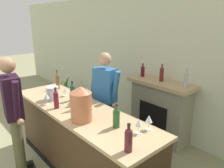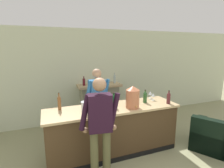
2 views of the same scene
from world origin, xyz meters
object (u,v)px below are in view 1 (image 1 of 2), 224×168
Objects in this scene: fireplace_stone at (160,110)px; wine_glass_mid_counter at (149,119)px; wine_bottle_chardonnay_pale at (56,99)px; wine_bottle_merlot_tall at (78,100)px; wine_bottle_rose_blush at (116,117)px; person_customer at (14,113)px; wine_bottle_burgundy_dark at (57,81)px; wine_bottle_cabernet_heavy at (129,139)px; wine_bottle_port_short at (73,92)px; wine_glass_near_bucket at (47,96)px; wine_glass_front_right at (73,99)px; potted_plant_corner at (65,91)px; wine_glass_by_dispenser at (139,123)px; copper_dispenser at (81,104)px; ice_bucket_steel at (53,93)px; wine_glass_back_row at (65,90)px; person_bartender at (105,99)px.

fireplace_stone is 8.16× the size of wine_glass_mid_counter.
wine_bottle_merlot_tall is (0.23, 0.22, -0.00)m from wine_bottle_chardonnay_pale.
person_customer is at bearing -149.14° from wine_bottle_rose_blush.
wine_bottle_cabernet_heavy is at bearing -10.97° from wine_bottle_burgundy_dark.
wine_glass_near_bucket is at bearing -106.11° from wine_bottle_port_short.
wine_glass_front_right is (-0.35, -1.68, 0.54)m from fireplace_stone.
wine_bottle_merlot_tall is at bearing -25.36° from potted_plant_corner.
wine_bottle_cabernet_heavy is at bearing 16.83° from person_customer.
wine_bottle_merlot_tall is 1.04m from wine_glass_by_dispenser.
copper_dispenser is at bearing 177.76° from wine_bottle_cabernet_heavy.
wine_bottle_port_short reaches higher than wine_bottle_chardonnay_pale.
ice_bucket_steel is (-0.79, -1.78, 0.53)m from fireplace_stone.
fireplace_stone is 3.26× the size of copper_dispenser.
wine_glass_mid_counter is (1.39, 0.16, -0.01)m from wine_bottle_port_short.
ice_bucket_steel is 0.72× the size of wine_bottle_cabernet_heavy.
fireplace_stone is at bearing 94.28° from copper_dispenser.
wine_bottle_chardonnay_pale is 1.38m from wine_glass_mid_counter.
ice_bucket_steel is 1.36m from wine_bottle_rose_blush.
wine_bottle_port_short is 0.26m from wine_glass_back_row.
potted_plant_corner is 4.22× the size of wine_glass_front_right.
person_bartender is at bearing -109.42° from fireplace_stone.
potted_plant_corner is 4.22m from wine_glass_mid_counter.
wine_bottle_merlot_tall is (0.35, -0.12, -0.00)m from wine_bottle_port_short.
ice_bucket_steel is 1.79m from wine_bottle_cabernet_heavy.
wine_bottle_chardonnay_pale is 1.72× the size of wine_glass_mid_counter.
wine_glass_by_dispenser is 0.15m from wine_glass_mid_counter.
wine_bottle_port_short is at bearing -2.89° from wine_glass_back_row.
wine_bottle_burgundy_dark is 2.10m from wine_glass_mid_counter.
wine_glass_near_bucket is 1.03× the size of wine_glass_front_right.
potted_plant_corner is at bearing 153.79° from wine_bottle_port_short.
ice_bucket_steel is 0.45m from wine_glass_front_right.
wine_glass_mid_counter reaches higher than wine_glass_near_bucket.
ice_bucket_steel is 1.17× the size of wine_glass_mid_counter.
person_bartender is 0.68m from wine_glass_back_row.
wine_bottle_burgundy_dark is (-0.46, 0.33, 0.05)m from ice_bucket_steel.
person_customer is 0.91m from wine_bottle_merlot_tall.
wine_bottle_port_short is at bearing -9.01° from wine_bottle_burgundy_dark.
wine_bottle_merlot_tall is at bearing 54.43° from person_customer.
wine_glass_by_dispenser is at bearing 28.85° from person_customer.
person_bartender reaches higher than wine_bottle_port_short.
fireplace_stone is at bearing 70.65° from wine_bottle_port_short.
wine_bottle_burgundy_dark is 0.77m from wine_glass_near_bucket.
wine_glass_near_bucket is 1.02× the size of wine_glass_by_dispenser.
wine_glass_front_right reaches higher than potted_plant_corner.
wine_bottle_port_short reaches higher than ice_bucket_steel.
person_bartender is 0.99m from copper_dispenser.
wine_bottle_merlot_tall is 0.15m from wine_glass_front_right.
fireplace_stone reaches higher than wine_bottle_chardonnay_pale.
person_customer is 0.88m from wine_bottle_port_short.
fireplace_stone reaches higher than wine_bottle_rose_blush.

